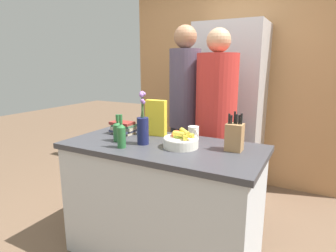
{
  "coord_description": "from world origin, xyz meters",
  "views": [
    {
      "loc": [
        0.97,
        -1.72,
        1.47
      ],
      "look_at": [
        0.0,
        0.09,
        1.02
      ],
      "focal_mm": 30.0,
      "sensor_mm": 36.0,
      "label": 1
    }
  ],
  "objects_px": {
    "fruit_bowl": "(181,140)",
    "knife_block": "(234,137)",
    "bottle_vinegar": "(121,135)",
    "person_at_sink": "(184,109)",
    "flower_vase": "(143,127)",
    "person_in_blue": "(216,119)",
    "refrigerator": "(229,110)",
    "coffee_mug": "(194,133)",
    "book_stack": "(123,128)",
    "bottle_oil": "(118,131)",
    "cereal_box": "(156,118)"
  },
  "relations": [
    {
      "from": "cereal_box",
      "to": "person_at_sink",
      "type": "distance_m",
      "value": 0.51
    },
    {
      "from": "fruit_bowl",
      "to": "knife_block",
      "type": "distance_m",
      "value": 0.37
    },
    {
      "from": "bottle_vinegar",
      "to": "refrigerator",
      "type": "bearing_deg",
      "value": 79.78
    },
    {
      "from": "bottle_oil",
      "to": "person_in_blue",
      "type": "xyz_separation_m",
      "value": [
        0.53,
        0.72,
        0.02
      ]
    },
    {
      "from": "coffee_mug",
      "to": "bottle_vinegar",
      "type": "relative_size",
      "value": 0.45
    },
    {
      "from": "bottle_oil",
      "to": "person_at_sink",
      "type": "bearing_deg",
      "value": 76.98
    },
    {
      "from": "knife_block",
      "to": "flower_vase",
      "type": "bearing_deg",
      "value": -165.92
    },
    {
      "from": "flower_vase",
      "to": "coffee_mug",
      "type": "height_order",
      "value": "flower_vase"
    },
    {
      "from": "flower_vase",
      "to": "fruit_bowl",
      "type": "bearing_deg",
      "value": 13.15
    },
    {
      "from": "coffee_mug",
      "to": "book_stack",
      "type": "bearing_deg",
      "value": -169.62
    },
    {
      "from": "refrigerator",
      "to": "fruit_bowl",
      "type": "distance_m",
      "value": 1.42
    },
    {
      "from": "fruit_bowl",
      "to": "flower_vase",
      "type": "height_order",
      "value": "flower_vase"
    },
    {
      "from": "cereal_box",
      "to": "bottle_oil",
      "type": "distance_m",
      "value": 0.34
    },
    {
      "from": "book_stack",
      "to": "person_at_sink",
      "type": "relative_size",
      "value": 0.11
    },
    {
      "from": "knife_block",
      "to": "coffee_mug",
      "type": "xyz_separation_m",
      "value": [
        -0.35,
        0.13,
        -0.05
      ]
    },
    {
      "from": "coffee_mug",
      "to": "book_stack",
      "type": "distance_m",
      "value": 0.6
    },
    {
      "from": "coffee_mug",
      "to": "book_stack",
      "type": "xyz_separation_m",
      "value": [
        -0.59,
        -0.11,
        0.0
      ]
    },
    {
      "from": "bottle_vinegar",
      "to": "bottle_oil",
      "type": "bearing_deg",
      "value": 135.49
    },
    {
      "from": "flower_vase",
      "to": "person_at_sink",
      "type": "bearing_deg",
      "value": 92.12
    },
    {
      "from": "coffee_mug",
      "to": "refrigerator",
      "type": "bearing_deg",
      "value": 93.14
    },
    {
      "from": "flower_vase",
      "to": "coffee_mug",
      "type": "distance_m",
      "value": 0.41
    },
    {
      "from": "person_at_sink",
      "to": "cereal_box",
      "type": "bearing_deg",
      "value": -95.9
    },
    {
      "from": "refrigerator",
      "to": "person_in_blue",
      "type": "xyz_separation_m",
      "value": [
        0.1,
        -0.78,
        0.04
      ]
    },
    {
      "from": "fruit_bowl",
      "to": "bottle_vinegar",
      "type": "relative_size",
      "value": 1.05
    },
    {
      "from": "knife_block",
      "to": "coffee_mug",
      "type": "distance_m",
      "value": 0.38
    },
    {
      "from": "cereal_box",
      "to": "bottle_vinegar",
      "type": "xyz_separation_m",
      "value": [
        -0.04,
        -0.41,
        -0.05
      ]
    },
    {
      "from": "flower_vase",
      "to": "bottle_oil",
      "type": "xyz_separation_m",
      "value": [
        -0.21,
        -0.02,
        -0.05
      ]
    },
    {
      "from": "coffee_mug",
      "to": "person_at_sink",
      "type": "height_order",
      "value": "person_at_sink"
    },
    {
      "from": "coffee_mug",
      "to": "book_stack",
      "type": "height_order",
      "value": "same"
    },
    {
      "from": "refrigerator",
      "to": "fruit_bowl",
      "type": "relative_size",
      "value": 7.68
    },
    {
      "from": "coffee_mug",
      "to": "bottle_vinegar",
      "type": "xyz_separation_m",
      "value": [
        -0.36,
        -0.44,
        0.04
      ]
    },
    {
      "from": "flower_vase",
      "to": "bottle_vinegar",
      "type": "relative_size",
      "value": 1.64
    },
    {
      "from": "cereal_box",
      "to": "coffee_mug",
      "type": "bearing_deg",
      "value": 4.14
    },
    {
      "from": "flower_vase",
      "to": "book_stack",
      "type": "height_order",
      "value": "flower_vase"
    },
    {
      "from": "person_at_sink",
      "to": "person_in_blue",
      "type": "relative_size",
      "value": 1.03
    },
    {
      "from": "bottle_vinegar",
      "to": "person_at_sink",
      "type": "relative_size",
      "value": 0.13
    },
    {
      "from": "flower_vase",
      "to": "book_stack",
      "type": "bearing_deg",
      "value": 150.02
    },
    {
      "from": "flower_vase",
      "to": "book_stack",
      "type": "relative_size",
      "value": 1.93
    },
    {
      "from": "fruit_bowl",
      "to": "cereal_box",
      "type": "height_order",
      "value": "cereal_box"
    },
    {
      "from": "refrigerator",
      "to": "person_in_blue",
      "type": "bearing_deg",
      "value": -82.48
    },
    {
      "from": "knife_block",
      "to": "bottle_oil",
      "type": "distance_m",
      "value": 0.86
    },
    {
      "from": "knife_block",
      "to": "bottle_oil",
      "type": "xyz_separation_m",
      "value": [
        -0.84,
        -0.18,
        -0.02
      ]
    },
    {
      "from": "refrigerator",
      "to": "bottle_oil",
      "type": "relative_size",
      "value": 9.34
    },
    {
      "from": "refrigerator",
      "to": "flower_vase",
      "type": "xyz_separation_m",
      "value": [
        -0.21,
        -1.49,
        0.08
      ]
    },
    {
      "from": "fruit_bowl",
      "to": "coffee_mug",
      "type": "relative_size",
      "value": 2.35
    },
    {
      "from": "refrigerator",
      "to": "bottle_vinegar",
      "type": "relative_size",
      "value": 8.07
    },
    {
      "from": "book_stack",
      "to": "person_at_sink",
      "type": "xyz_separation_m",
      "value": [
        0.29,
        0.6,
        0.1
      ]
    },
    {
      "from": "bottle_vinegar",
      "to": "knife_block",
      "type": "bearing_deg",
      "value": 23.15
    },
    {
      "from": "knife_block",
      "to": "coffee_mug",
      "type": "height_order",
      "value": "knife_block"
    },
    {
      "from": "knife_block",
      "to": "flower_vase",
      "type": "height_order",
      "value": "flower_vase"
    }
  ]
}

